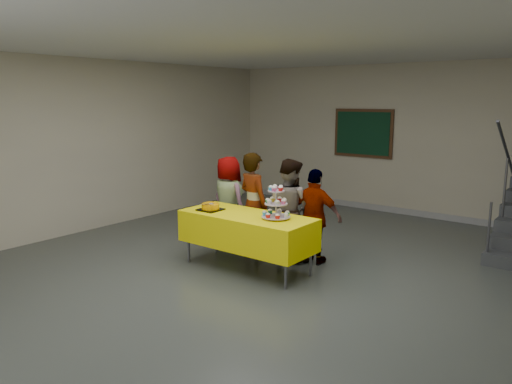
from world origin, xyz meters
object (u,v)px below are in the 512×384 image
(cupcake_stand, at_px, (276,205))
(schoolchild_a, at_px, (229,201))
(noticeboard, at_px, (363,133))
(schoolchild_d, at_px, (315,217))
(schoolchild_c, at_px, (289,209))
(bear_cake, at_px, (210,206))
(schoolchild_b, at_px, (254,205))
(bake_table, at_px, (247,230))

(cupcake_stand, distance_m, schoolchild_a, 1.64)
(noticeboard, bearing_deg, schoolchild_d, -73.51)
(schoolchild_c, height_order, noticeboard, noticeboard)
(bear_cake, relative_size, schoolchild_b, 0.23)
(schoolchild_a, distance_m, schoolchild_c, 1.20)
(bear_cake, bearing_deg, schoolchild_a, 115.73)
(schoolchild_d, bearing_deg, cupcake_stand, 72.18)
(schoolchild_b, bearing_deg, bake_table, 135.19)
(cupcake_stand, height_order, bear_cake, cupcake_stand)
(cupcake_stand, height_order, noticeboard, noticeboard)
(bear_cake, xyz_separation_m, schoolchild_c, (0.77, 0.84, -0.09))
(schoolchild_b, bearing_deg, schoolchild_d, -149.34)
(cupcake_stand, height_order, schoolchild_a, schoolchild_a)
(bake_table, height_order, noticeboard, noticeboard)
(bake_table, bearing_deg, schoolchild_d, 51.96)
(bake_table, distance_m, cupcake_stand, 0.60)
(bake_table, bearing_deg, bear_cake, -169.19)
(schoolchild_d, xyz_separation_m, noticeboard, (-1.10, 3.72, 0.92))
(cupcake_stand, distance_m, schoolchild_d, 0.79)
(schoolchild_a, height_order, noticeboard, noticeboard)
(schoolchild_d, bearing_deg, schoolchild_c, 0.61)
(bake_table, relative_size, bear_cake, 5.25)
(schoolchild_d, bearing_deg, schoolchild_a, -5.77)
(bear_cake, height_order, schoolchild_a, schoolchild_a)
(schoolchild_c, distance_m, schoolchild_d, 0.41)
(bear_cake, relative_size, schoolchild_d, 0.26)
(bake_table, bearing_deg, schoolchild_b, 119.64)
(cupcake_stand, bearing_deg, schoolchild_d, 78.13)
(bake_table, distance_m, schoolchild_c, 0.78)
(bear_cake, height_order, schoolchild_b, schoolchild_b)
(schoolchild_b, relative_size, noticeboard, 1.19)
(bear_cake, height_order, noticeboard, noticeboard)
(cupcake_stand, height_order, schoolchild_b, schoolchild_b)
(bear_cake, xyz_separation_m, noticeboard, (0.08, 4.60, 0.77))
(schoolchild_d, bearing_deg, bake_table, 46.01)
(schoolchild_a, height_order, schoolchild_d, schoolchild_a)
(bake_table, xyz_separation_m, schoolchild_d, (0.61, 0.77, 0.12))
(bake_table, relative_size, schoolchild_d, 1.39)
(schoolchild_a, xyz_separation_m, schoolchild_b, (0.69, -0.24, 0.07))
(bear_cake, distance_m, noticeboard, 4.66)
(schoolchild_a, height_order, schoolchild_b, schoolchild_b)
(schoolchild_b, height_order, noticeboard, noticeboard)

